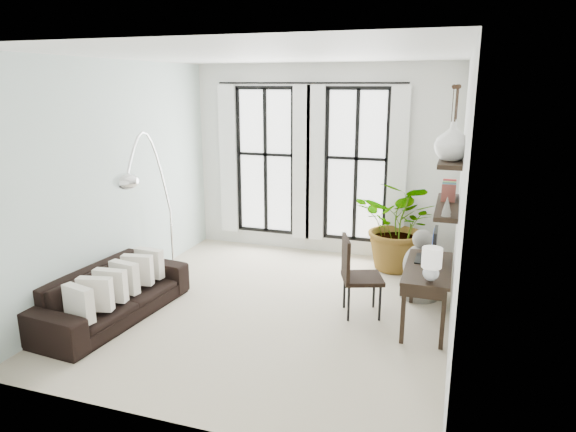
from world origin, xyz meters
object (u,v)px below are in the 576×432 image
at_px(desk, 428,271).
at_px(desk_chair, 355,271).
at_px(buddha, 420,269).
at_px(sofa, 112,294).
at_px(arc_lamp, 149,169).
at_px(plant, 401,225).

bearing_deg(desk, desk_chair, 176.06).
height_order(desk_chair, buddha, desk_chair).
relative_size(sofa, arc_lamp, 0.94).
bearing_deg(plant, desk, -74.51).
xyz_separation_m(desk_chair, arc_lamp, (-2.77, -0.22, 1.19)).
relative_size(plant, desk_chair, 1.42).
distance_m(sofa, arc_lamp, 1.68).
distance_m(plant, desk_chair, 1.88).
xyz_separation_m(sofa, buddha, (3.62, 1.89, 0.09)).
bearing_deg(desk_chair, arc_lamp, 164.56).
height_order(plant, arc_lamp, arc_lamp).
height_order(desk_chair, arc_lamp, arc_lamp).
height_order(desk, arc_lamp, arc_lamp).
bearing_deg(desk_chair, buddha, 28.34).
distance_m(arc_lamp, buddha, 3.92).
xyz_separation_m(desk, desk_chair, (-0.88, 0.06, -0.12)).
distance_m(desk, desk_chair, 0.89).
relative_size(sofa, plant, 1.48).
height_order(sofa, buddha, buddha).
distance_m(sofa, plant, 4.35).
relative_size(sofa, buddha, 2.23).
relative_size(desk_chair, buddha, 1.06).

